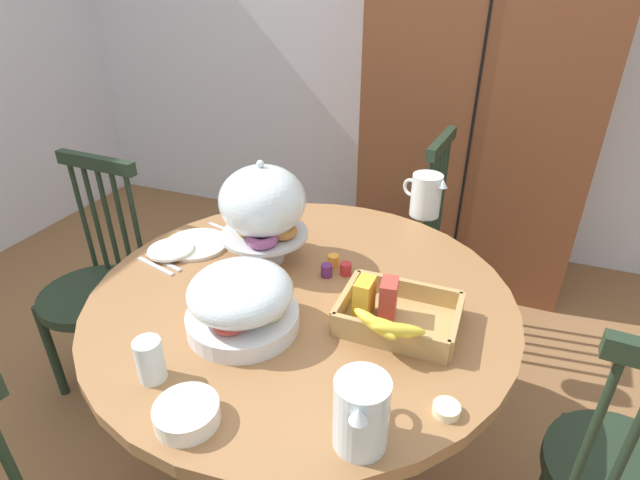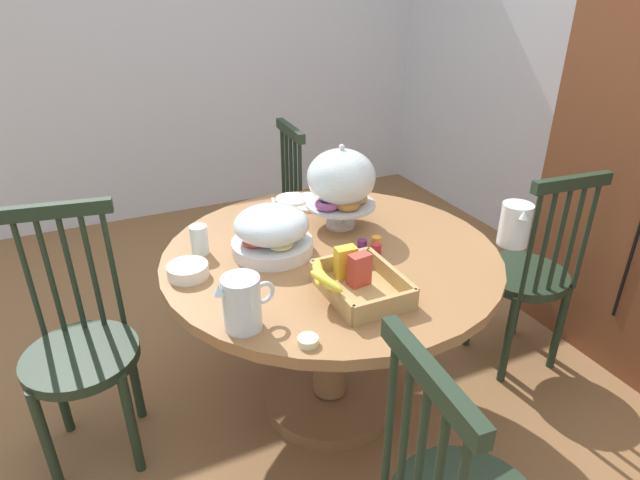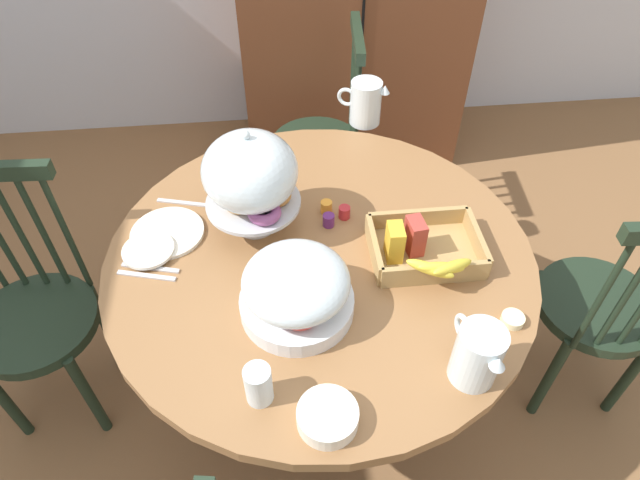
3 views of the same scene
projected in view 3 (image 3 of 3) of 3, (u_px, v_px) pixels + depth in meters
ground_plane at (326, 370)px, 2.18m from camera, size 10.00×10.00×0.00m
dining_table at (320, 295)px, 1.76m from camera, size 1.25×1.25×0.74m
windsor_chair_near_window at (600, 310)px, 1.82m from camera, size 0.40×0.40×0.97m
windsor_chair_by_cabinet at (322, 145)px, 2.47m from camera, size 0.40×0.40×0.97m
windsor_chair_facing_door at (37, 317)px, 1.80m from camera, size 0.40×0.40×0.97m
pastry_stand_with_dome at (250, 176)px, 1.55m from camera, size 0.28×0.28×0.34m
fruit_platter_covered at (296, 289)px, 1.41m from camera, size 0.30×0.30×0.18m
orange_juice_pitcher at (476, 357)px, 1.28m from camera, size 0.11×0.19×0.17m
milk_pitcher at (365, 104)px, 2.03m from camera, size 0.19×0.11×0.17m
cereal_basket at (422, 248)px, 1.57m from camera, size 0.32×0.30×0.12m
china_plate_large at (167, 233)px, 1.66m from camera, size 0.22×0.22×0.01m
china_plate_small at (148, 250)px, 1.60m from camera, size 0.15×0.15×0.01m
cereal_bowl at (328, 417)px, 1.23m from camera, size 0.14×0.14×0.04m
drinking_glass at (258, 385)px, 1.25m from camera, size 0.06×0.06×0.11m
butter_dish at (513, 319)px, 1.43m from camera, size 0.06×0.06×0.02m
jam_jar_strawberry at (344, 212)px, 1.70m from camera, size 0.04×0.04×0.04m
jam_jar_apricot at (326, 207)px, 1.72m from camera, size 0.04×0.04×0.04m
jam_jar_grape at (329, 220)px, 1.68m from camera, size 0.04×0.04×0.04m
table_knife at (150, 268)px, 1.57m from camera, size 0.17×0.06×0.01m
dinner_fork at (146, 276)px, 1.55m from camera, size 0.17×0.06×0.01m
soup_spoon at (183, 203)px, 1.76m from camera, size 0.17×0.06×0.01m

